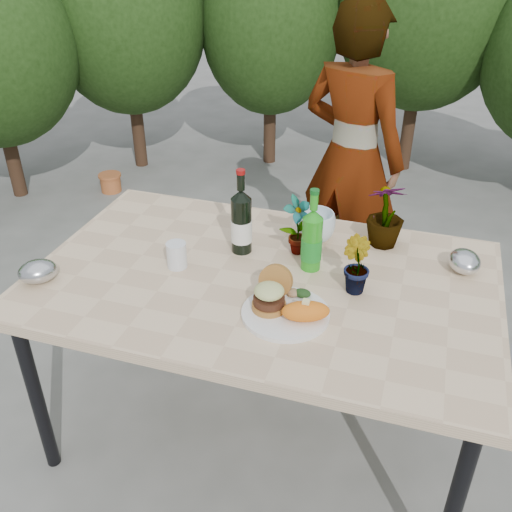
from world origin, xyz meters
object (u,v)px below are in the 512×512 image
(patio_table, at_px, (263,290))
(dinner_plate, at_px, (286,313))
(wine_bottle, at_px, (241,222))
(person, at_px, (352,158))

(patio_table, bearing_deg, dinner_plate, -55.13)
(wine_bottle, bearing_deg, patio_table, -65.57)
(patio_table, height_order, wine_bottle, wine_bottle)
(patio_table, relative_size, wine_bottle, 4.91)
(patio_table, distance_m, person, 1.15)
(patio_table, bearing_deg, person, 84.13)
(patio_table, bearing_deg, wine_bottle, 131.50)
(dinner_plate, xyz_separation_m, person, (-0.02, 1.33, 0.01))
(patio_table, distance_m, dinner_plate, 0.24)
(person, bearing_deg, dinner_plate, 111.27)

